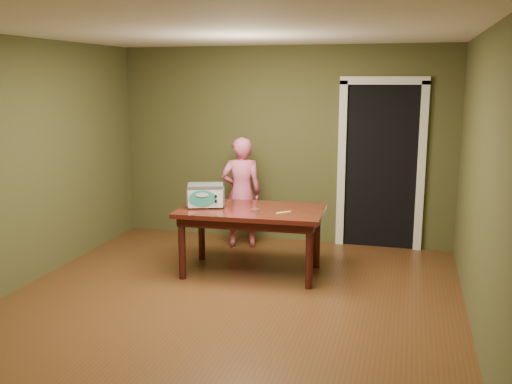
# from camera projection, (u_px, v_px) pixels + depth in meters

# --- Properties ---
(floor) EXTENTS (5.00, 5.00, 0.00)m
(floor) POSITION_uv_depth(u_px,v_px,m) (225.00, 308.00, 5.51)
(floor) COLOR #593119
(floor) RESTS_ON ground
(room_shell) EXTENTS (4.52, 5.02, 2.61)m
(room_shell) POSITION_uv_depth(u_px,v_px,m) (223.00, 131.00, 5.17)
(room_shell) COLOR #464826
(room_shell) RESTS_ON ground
(doorway) EXTENTS (1.10, 0.66, 2.25)m
(doorway) POSITION_uv_depth(u_px,v_px,m) (382.00, 164.00, 7.60)
(doorway) COLOR black
(doorway) RESTS_ON ground
(dining_table) EXTENTS (1.64, 0.98, 0.75)m
(dining_table) POSITION_uv_depth(u_px,v_px,m) (251.00, 217.00, 6.37)
(dining_table) COLOR #37140C
(dining_table) RESTS_ON floor
(toy_oven) EXTENTS (0.48, 0.39, 0.26)m
(toy_oven) POSITION_uv_depth(u_px,v_px,m) (206.00, 195.00, 6.41)
(toy_oven) COLOR #4C4F54
(toy_oven) RESTS_ON dining_table
(baking_pan) EXTENTS (0.10, 0.10, 0.02)m
(baking_pan) POSITION_uv_depth(u_px,v_px,m) (255.00, 210.00, 6.24)
(baking_pan) COLOR silver
(baking_pan) RESTS_ON dining_table
(spatula) EXTENTS (0.14, 0.15, 0.01)m
(spatula) POSITION_uv_depth(u_px,v_px,m) (284.00, 212.00, 6.15)
(spatula) COLOR #F4E36A
(spatula) RESTS_ON dining_table
(child) EXTENTS (0.61, 0.50, 1.44)m
(child) POSITION_uv_depth(u_px,v_px,m) (241.00, 193.00, 7.38)
(child) COLOR #E55E8B
(child) RESTS_ON floor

